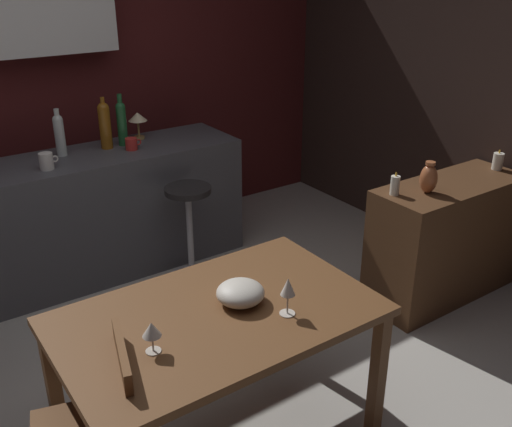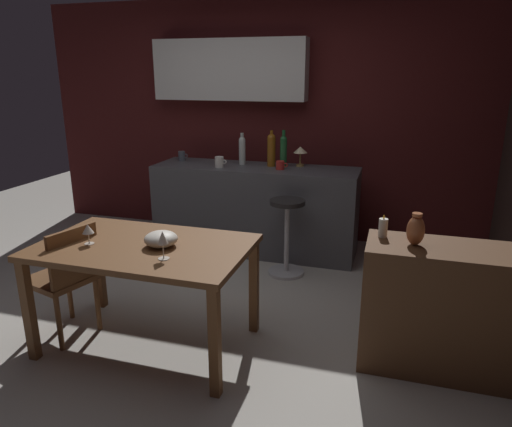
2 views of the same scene
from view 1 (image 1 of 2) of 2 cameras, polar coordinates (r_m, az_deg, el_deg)
name	(u,v)px [view 1 (image 1 of 2)]	position (r m, az deg, el deg)	size (l,w,h in m)	color
ground_plane	(180,381)	(3.39, -7.44, -15.99)	(9.00, 9.00, 0.00)	#B7B2A8
wall_kitchen_back	(27,70)	(4.61, -21.59, 13.00)	(5.20, 0.33, 2.60)	#4C1919
wall_side_right	(461,84)	(4.61, 19.48, 11.85)	(0.10, 4.40, 2.60)	#33231E
dining_table	(217,328)	(2.62, -3.81, -11.19)	(1.39, 0.86, 0.74)	brown
kitchen_counter	(99,214)	(4.36, -15.19, -0.02)	(2.10, 0.60, 0.90)	#4C4C51
sideboard_cabinet	(445,240)	(4.12, 18.03, -2.48)	(1.10, 0.44, 0.82)	#56351E
chair_near_window	(100,427)	(2.52, -15.10, -19.56)	(0.49, 0.49, 0.83)	brown
bar_stool	(190,232)	(4.12, -6.51, -1.79)	(0.34, 0.34, 0.72)	#262323
wine_glass_left	(152,330)	(2.32, -10.21, -11.22)	(0.08, 0.08, 0.13)	silver
wine_glass_right	(288,288)	(2.50, 3.15, -7.34)	(0.07, 0.07, 0.18)	silver
fruit_bowl	(240,293)	(2.61, -1.54, -7.79)	(0.22, 0.22, 0.10)	beige
wine_bottle_clear	(59,133)	(4.21, -18.74, 7.48)	(0.07, 0.07, 0.33)	silver
wine_bottle_amber	(105,124)	(4.28, -14.62, 8.54)	(0.08, 0.08, 0.37)	#8C5114
wine_bottle_green	(122,121)	(4.32, -13.05, 8.80)	(0.07, 0.07, 0.37)	#1E592D
cup_white	(46,161)	(3.98, -19.88, 4.85)	(0.12, 0.09, 0.11)	white
cup_red	(132,144)	(4.24, -12.11, 6.70)	(0.12, 0.08, 0.08)	red
counter_lamp	(138,119)	(4.46, -11.54, 9.09)	(0.14, 0.14, 0.20)	#A58447
pillar_candle_tall	(395,185)	(3.65, 13.48, 2.70)	(0.06, 0.06, 0.15)	white
pillar_candle_short	(498,161)	(4.31, 22.65, 4.76)	(0.07, 0.07, 0.14)	white
vase_copper	(429,178)	(3.72, 16.58, 3.32)	(0.11, 0.11, 0.20)	#B26038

